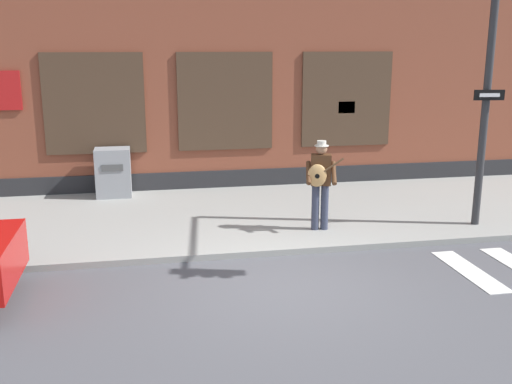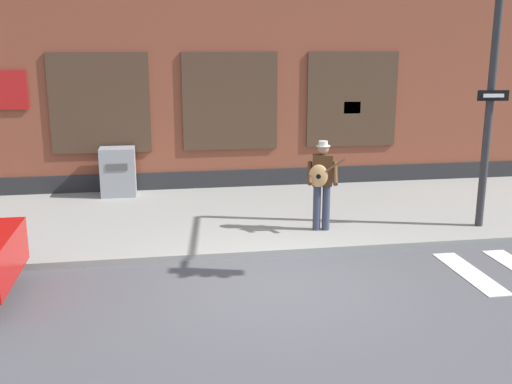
{
  "view_description": "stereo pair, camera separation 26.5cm",
  "coord_description": "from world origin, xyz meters",
  "views": [
    {
      "loc": [
        -2.03,
        -8.47,
        3.66
      ],
      "look_at": [
        -0.11,
        1.61,
        1.12
      ],
      "focal_mm": 42.0,
      "sensor_mm": 36.0,
      "label": 1
    },
    {
      "loc": [
        -1.76,
        -8.52,
        3.66
      ],
      "look_at": [
        -0.11,
        1.61,
        1.12
      ],
      "focal_mm": 42.0,
      "sensor_mm": 36.0,
      "label": 2
    }
  ],
  "objects": [
    {
      "name": "ground_plane",
      "position": [
        0.0,
        0.0,
        0.0
      ],
      "size": [
        160.0,
        160.0,
        0.0
      ],
      "primitive_type": "plane",
      "color": "#4C4C51"
    },
    {
      "name": "sidewalk",
      "position": [
        0.0,
        3.79,
        0.06
      ],
      "size": [
        28.0,
        4.96,
        0.12
      ],
      "color": "gray",
      "rests_on": "ground"
    },
    {
      "name": "building_backdrop",
      "position": [
        -0.0,
        8.27,
        4.14
      ],
      "size": [
        28.0,
        4.06,
        8.3
      ],
      "color": "brown",
      "rests_on": "ground"
    },
    {
      "name": "busker",
      "position": [
        1.29,
        2.34,
        1.12
      ],
      "size": [
        0.72,
        0.63,
        1.76
      ],
      "color": "#33384C",
      "rests_on": "sidewalk"
    },
    {
      "name": "utility_box",
      "position": [
        -2.77,
        5.82,
        0.69
      ],
      "size": [
        0.82,
        0.63,
        1.16
      ],
      "color": "gray",
      "rests_on": "sidewalk"
    }
  ]
}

